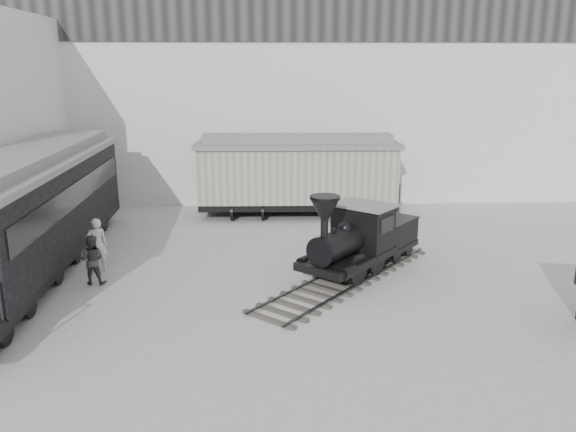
{
  "coord_description": "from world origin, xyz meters",
  "views": [
    {
      "loc": [
        -1.42,
        -14.15,
        6.77
      ],
      "look_at": [
        -0.67,
        3.94,
        2.0
      ],
      "focal_mm": 35.0,
      "sensor_mm": 36.0,
      "label": 1
    }
  ],
  "objects_px": {
    "boxcar": "(297,173)",
    "visitor_b": "(92,260)",
    "locomotive": "(358,243)",
    "passenger_coach": "(33,210)",
    "visitor_a": "(97,245)"
  },
  "relations": [
    {
      "from": "passenger_coach",
      "to": "locomotive",
      "type": "bearing_deg",
      "value": -7.11
    },
    {
      "from": "boxcar",
      "to": "visitor_b",
      "type": "bearing_deg",
      "value": -128.61
    },
    {
      "from": "boxcar",
      "to": "visitor_b",
      "type": "distance_m",
      "value": 11.2
    },
    {
      "from": "locomotive",
      "to": "boxcar",
      "type": "relative_size",
      "value": 0.81
    },
    {
      "from": "locomotive",
      "to": "passenger_coach",
      "type": "height_order",
      "value": "passenger_coach"
    },
    {
      "from": "boxcar",
      "to": "passenger_coach",
      "type": "xyz_separation_m",
      "value": [
        -9.42,
        -7.08,
        0.1
      ]
    },
    {
      "from": "locomotive",
      "to": "passenger_coach",
      "type": "xyz_separation_m",
      "value": [
        -10.99,
        0.98,
        1.01
      ]
    },
    {
      "from": "passenger_coach",
      "to": "visitor_a",
      "type": "relative_size",
      "value": 7.7
    },
    {
      "from": "visitor_b",
      "to": "visitor_a",
      "type": "bearing_deg",
      "value": -80.3
    },
    {
      "from": "visitor_a",
      "to": "passenger_coach",
      "type": "bearing_deg",
      "value": -27.99
    },
    {
      "from": "passenger_coach",
      "to": "visitor_b",
      "type": "distance_m",
      "value": 3.04
    },
    {
      "from": "locomotive",
      "to": "boxcar",
      "type": "bearing_deg",
      "value": 141.39
    },
    {
      "from": "locomotive",
      "to": "boxcar",
      "type": "xyz_separation_m",
      "value": [
        -1.57,
        8.06,
        0.91
      ]
    },
    {
      "from": "locomotive",
      "to": "visitor_a",
      "type": "distance_m",
      "value": 8.88
    },
    {
      "from": "locomotive",
      "to": "visitor_b",
      "type": "relative_size",
      "value": 4.69
    }
  ]
}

